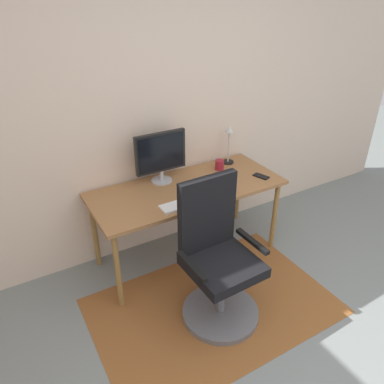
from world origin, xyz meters
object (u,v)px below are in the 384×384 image
object	(u,v)px
desk	(187,194)
computer_mouse	(225,191)
cell_phone	(261,176)
keyboard	(187,203)
office_chair	(217,267)
coffee_cup	(220,165)
monitor	(161,154)
desk_lamp	(229,140)

from	to	relation	value
desk	computer_mouse	world-z (taller)	computer_mouse
desk	cell_phone	world-z (taller)	cell_phone
keyboard	office_chair	size ratio (longest dim) A/B	0.39
desk	keyboard	world-z (taller)	keyboard
desk	coffee_cup	distance (m)	0.46
desk	coffee_cup	world-z (taller)	coffee_cup
monitor	office_chair	xyz separation A→B (m)	(-0.01, -0.90, -0.54)
desk	office_chair	bearing A→B (deg)	-101.86
desk_lamp	office_chair	size ratio (longest dim) A/B	0.34
keyboard	computer_mouse	distance (m)	0.35
monitor	desk	bearing A→B (deg)	-55.61
desk_lamp	office_chair	world-z (taller)	office_chair
office_chair	desk_lamp	bearing A→B (deg)	50.43
monitor	coffee_cup	xyz separation A→B (m)	(0.56, -0.05, -0.21)
cell_phone	office_chair	bearing A→B (deg)	-165.53
office_chair	keyboard	bearing A→B (deg)	87.41
keyboard	computer_mouse	xyz separation A→B (m)	(0.35, 0.00, 0.01)
monitor	keyboard	xyz separation A→B (m)	(-0.00, -0.44, -0.24)
computer_mouse	monitor	bearing A→B (deg)	128.62
computer_mouse	keyboard	bearing A→B (deg)	-179.80
coffee_cup	keyboard	bearing A→B (deg)	-145.35
cell_phone	office_chair	world-z (taller)	office_chair
desk_lamp	office_chair	distance (m)	1.29
desk	office_chair	distance (m)	0.75
coffee_cup	monitor	bearing A→B (deg)	174.48
computer_mouse	cell_phone	bearing A→B (deg)	9.73
office_chair	computer_mouse	bearing A→B (deg)	50.10
desk	keyboard	bearing A→B (deg)	-120.29
coffee_cup	office_chair	size ratio (longest dim) A/B	0.08
monitor	coffee_cup	size ratio (longest dim) A/B	4.94
desk	coffee_cup	bearing A→B (deg)	19.49
desk_lamp	office_chair	bearing A→B (deg)	-127.80
desk	keyboard	distance (m)	0.29
keyboard	cell_phone	xyz separation A→B (m)	(0.80, 0.08, -0.00)
desk_lamp	keyboard	bearing A→B (deg)	-146.53
monitor	office_chair	size ratio (longest dim) A/B	0.41
desk	computer_mouse	size ratio (longest dim) A/B	15.75
coffee_cup	office_chair	bearing A→B (deg)	-123.93
computer_mouse	cell_phone	size ratio (longest dim) A/B	0.74
desk_lamp	cell_phone	bearing A→B (deg)	-78.04
monitor	desk_lamp	world-z (taller)	monitor
cell_phone	desk_lamp	size ratio (longest dim) A/B	0.38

